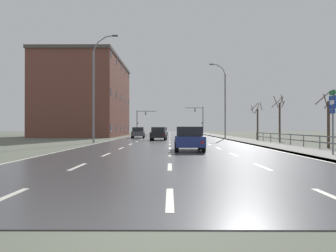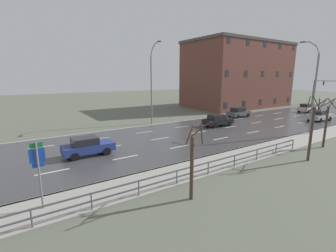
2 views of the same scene
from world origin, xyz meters
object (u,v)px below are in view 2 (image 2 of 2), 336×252
(car_distant, at_px, (218,120))
(brick_building, at_px, (238,75))
(traffic_signal_left, at_px, (317,88))
(car_near_left, at_px, (88,146))
(car_near_right, at_px, (320,115))
(car_far_right, at_px, (239,112))
(highway_sign, at_px, (38,168))
(street_lamp_midground, at_px, (313,89))
(street_lamp_left_bank, at_px, (152,85))
(car_far_left, at_px, (307,108))

(car_distant, relative_size, brick_building, 0.18)
(traffic_signal_left, xyz_separation_m, car_near_left, (8.28, -55.77, -2.96))
(car_near_left, relative_size, car_near_right, 0.98)
(traffic_signal_left, distance_m, car_near_left, 56.45)
(car_far_right, bearing_deg, car_distant, -69.95)
(brick_building, bearing_deg, car_distant, -54.79)
(brick_building, bearing_deg, car_near_right, -11.56)
(car_near_right, bearing_deg, traffic_signal_left, 119.44)
(highway_sign, height_order, traffic_signal_left, traffic_signal_left)
(street_lamp_midground, height_order, brick_building, brick_building)
(traffic_signal_left, bearing_deg, street_lamp_left_bank, -90.52)
(highway_sign, height_order, car_far_right, highway_sign)
(street_lamp_left_bank, bearing_deg, street_lamp_midground, 38.75)
(brick_building, bearing_deg, car_near_left, -66.26)
(car_near_left, xyz_separation_m, car_distant, (-2.56, 17.52, 0.00))
(car_far_right, relative_size, car_near_right, 0.99)
(highway_sign, bearing_deg, street_lamp_left_bank, 136.23)
(car_near_left, height_order, car_distant, same)
(street_lamp_left_bank, bearing_deg, highway_sign, -43.77)
(street_lamp_left_bank, bearing_deg, traffic_signal_left, 89.48)
(car_far_right, distance_m, car_near_right, 11.49)
(car_far_left, height_order, brick_building, brick_building)
(brick_building, bearing_deg, street_lamp_left_bank, -73.71)
(car_near_right, bearing_deg, car_far_right, -136.14)
(car_near_right, bearing_deg, street_lamp_midground, -68.14)
(car_distant, height_order, brick_building, brick_building)
(street_lamp_left_bank, distance_m, car_near_right, 25.13)
(car_near_right, distance_m, brick_building, 20.43)
(traffic_signal_left, xyz_separation_m, car_far_right, (2.46, -30.30, -2.96))
(car_far_left, distance_m, brick_building, 15.31)
(car_near_left, relative_size, brick_building, 0.18)
(highway_sign, distance_m, car_near_right, 37.27)
(car_far_right, bearing_deg, car_far_left, 75.80)
(traffic_signal_left, height_order, car_far_left, traffic_signal_left)
(street_lamp_midground, xyz_separation_m, highway_sign, (0.93, -27.14, -2.85))
(car_near_left, relative_size, car_far_left, 0.99)
(car_far_right, distance_m, car_near_left, 26.12)
(street_lamp_midground, xyz_separation_m, car_distant, (-8.79, -5.55, -4.27))
(car_near_left, height_order, car_far_left, same)
(traffic_signal_left, xyz_separation_m, car_near_right, (11.19, -22.83, -2.96))
(street_lamp_left_bank, xyz_separation_m, brick_building, (-7.53, 25.75, 1.55))
(highway_sign, xyz_separation_m, car_near_right, (-4.24, 37.01, -1.42))
(traffic_signal_left, distance_m, car_far_right, 30.54)
(car_far_left, distance_m, car_distant, 22.99)
(street_lamp_left_bank, height_order, car_far_right, street_lamp_left_bank)
(street_lamp_left_bank, bearing_deg, car_near_right, 62.03)
(car_distant, bearing_deg, brick_building, 127.83)
(highway_sign, height_order, brick_building, brick_building)
(street_lamp_midground, bearing_deg, highway_sign, -88.05)
(car_far_right, height_order, car_near_left, same)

